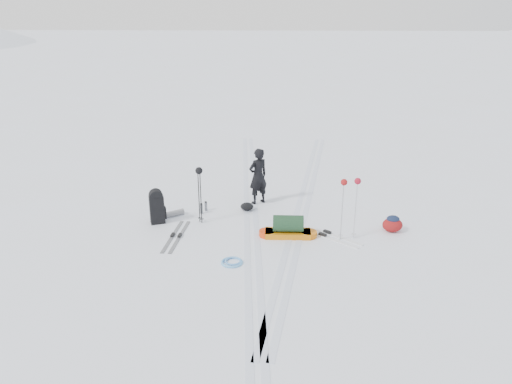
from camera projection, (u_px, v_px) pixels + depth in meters
ground at (252, 230)px, 12.43m from camera, size 200.00×200.00×0.00m
ski_tracks at (276, 216)px, 13.22m from camera, size 3.38×17.97×0.01m
skier at (258, 176)px, 13.83m from camera, size 0.70×0.65×1.60m
pulk_sled at (288, 228)px, 12.02m from camera, size 1.41×0.46×0.54m
expedition_rucksack at (159, 207)px, 12.74m from camera, size 0.81×0.85×0.91m
ski_poles_black at (199, 178)px, 12.43m from camera, size 0.18×0.19×1.49m
ski_poles_silver at (350, 189)px, 11.50m from camera, size 0.48×0.24×1.53m
touring_skis_grey at (176, 236)px, 12.06m from camera, size 0.39×1.80×0.07m
touring_skis_white at (325, 234)px, 12.16m from camera, size 1.73×1.50×0.07m
rope_coil at (232, 262)px, 10.83m from camera, size 0.54×0.54×0.06m
small_daypack at (393, 224)px, 12.27m from camera, size 0.62×0.60×0.42m
thermos_pair at (204, 207)px, 13.45m from camera, size 0.18×0.29×0.29m
stuff_sack at (247, 207)px, 13.57m from camera, size 0.43×0.38×0.22m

